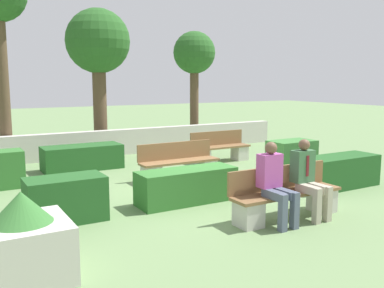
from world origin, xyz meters
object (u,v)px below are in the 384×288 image
bench_front (286,198)px  tree_center_left (98,45)px  person_seated_woman (275,180)px  bench_right_side (220,150)px  bench_left_side (179,165)px  planter_corner_left (23,242)px  tree_center_right (194,57)px  person_seated_man (308,175)px

bench_front → tree_center_left: bearing=93.6°
person_seated_woman → tree_center_left: bearing=90.9°
bench_right_side → bench_left_side: bearing=-145.0°
bench_front → planter_corner_left: 4.16m
bench_front → bench_left_side: bearing=93.3°
planter_corner_left → tree_center_left: tree_center_left is taller
bench_left_side → person_seated_woman: 3.55m
tree_center_right → planter_corner_left: bearing=-130.8°
person_seated_woman → tree_center_right: (3.40, 8.28, 2.40)m
person_seated_man → person_seated_woman: (-0.72, 0.00, 0.00)m
person_seated_woman → person_seated_man: bearing=-0.1°
person_seated_woman → planter_corner_left: bearing=-179.4°
bench_left_side → person_seated_man: size_ratio=1.46×
person_seated_man → tree_center_left: 8.69m
tree_center_right → tree_center_left: bearing=-179.2°
planter_corner_left → tree_center_right: bearing=49.2°
bench_left_side → planter_corner_left: size_ratio=1.84×
bench_front → tree_center_right: 9.11m
person_seated_woman → tree_center_right: tree_center_right is taller
person_seated_woman → tree_center_right: 9.27m
bench_left_side → tree_center_right: bearing=49.6°
bench_right_side → tree_center_right: (1.15, 3.42, 2.80)m
bench_right_side → tree_center_right: bearing=73.5°
bench_front → bench_right_side: bearing=68.4°
tree_center_left → person_seated_man: bearing=-84.1°
bench_right_side → planter_corner_left: (-6.02, -4.89, 0.12)m
person_seated_man → planter_corner_left: size_ratio=1.26×
tree_center_right → bench_left_side: bearing=-124.0°
tree_center_left → tree_center_right: (3.52, 0.05, -0.25)m
tree_center_left → bench_right_side: bearing=-54.9°
planter_corner_left → tree_center_right: (7.17, 8.32, 2.68)m
planter_corner_left → bench_front: bearing=2.5°
person_seated_woman → tree_center_right: bearing=67.7°
bench_right_side → person_seated_woman: person_seated_woman is taller
bench_right_side → bench_front: bearing=-109.5°
bench_right_side → person_seated_woman: size_ratio=1.32×
bench_left_side → planter_corner_left: bearing=-144.4°
bench_right_side → tree_center_right: tree_center_right is taller
tree_center_right → person_seated_woman: bearing=-112.3°
person_seated_woman → tree_center_right: size_ratio=0.33×
bench_front → tree_center_left: size_ratio=0.46×
bench_front → tree_center_left: (-0.51, 8.08, 3.04)m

